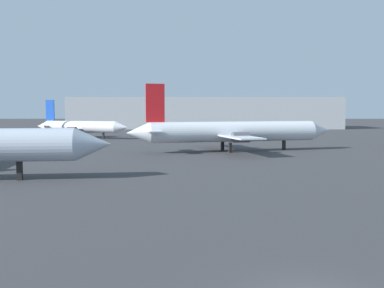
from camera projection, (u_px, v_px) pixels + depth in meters
airplane_distant at (233, 132)px, 66.76m from camera, size 33.79×21.71×10.47m
airplane_far_right at (81, 127)px, 96.97m from camera, size 23.53×16.24×8.92m
terminal_building at (205, 113)px, 152.76m from camera, size 94.60×21.37×10.93m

